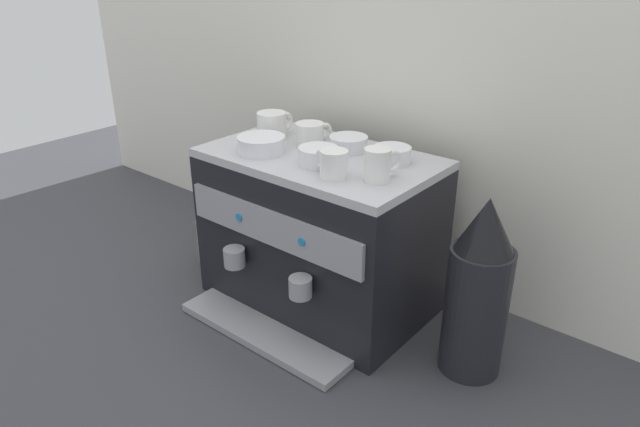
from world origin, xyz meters
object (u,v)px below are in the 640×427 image
at_px(ceramic_cup_3, 273,125).
at_px(ceramic_bowl_2, 392,155).
at_px(ceramic_bowl_3, 261,145).
at_px(ceramic_cup_2, 379,164).
at_px(ceramic_bowl_0, 319,156).
at_px(ceramic_cup_1, 311,134).
at_px(milk_pitcher, 212,240).
at_px(ceramic_cup_0, 333,164).
at_px(ceramic_bowl_1, 348,144).
at_px(espresso_machine, 319,232).
at_px(coffee_grinder, 478,291).

xyz_separation_m(ceramic_cup_3, ceramic_bowl_2, (0.36, 0.04, -0.02)).
bearing_deg(ceramic_bowl_3, ceramic_bowl_2, 26.37).
height_order(ceramic_cup_2, ceramic_bowl_0, ceramic_cup_2).
xyz_separation_m(ceramic_cup_3, ceramic_bowl_0, (0.23, -0.08, -0.02)).
height_order(ceramic_cup_1, ceramic_bowl_3, ceramic_cup_1).
distance_m(ceramic_cup_2, milk_pitcher, 0.75).
relative_size(ceramic_cup_0, ceramic_bowl_3, 0.81).
relative_size(ceramic_cup_0, ceramic_bowl_1, 0.99).
bearing_deg(ceramic_bowl_1, milk_pitcher, -165.84).
height_order(ceramic_bowl_0, ceramic_bowl_3, same).
bearing_deg(ceramic_cup_0, ceramic_bowl_1, 116.37).
relative_size(ceramic_cup_2, ceramic_cup_3, 0.82).
bearing_deg(ceramic_bowl_3, ceramic_bowl_1, 43.81).
bearing_deg(ceramic_bowl_1, ceramic_cup_2, -35.25).
height_order(espresso_machine, ceramic_cup_0, ceramic_cup_0).
height_order(coffee_grinder, milk_pitcher, coffee_grinder).
xyz_separation_m(ceramic_cup_0, ceramic_bowl_2, (0.05, 0.17, -0.01)).
bearing_deg(ceramic_bowl_3, ceramic_cup_1, 62.53).
xyz_separation_m(ceramic_bowl_3, coffee_grinder, (0.59, 0.08, -0.24)).
distance_m(ceramic_bowl_0, ceramic_bowl_3, 0.17).
height_order(espresso_machine, ceramic_bowl_2, ceramic_bowl_2).
bearing_deg(ceramic_cup_0, milk_pitcher, 173.17).
relative_size(ceramic_cup_1, ceramic_bowl_3, 0.88).
bearing_deg(ceramic_cup_3, ceramic_bowl_2, 6.55).
distance_m(ceramic_bowl_0, ceramic_bowl_1, 0.13).
xyz_separation_m(espresso_machine, ceramic_bowl_1, (0.03, 0.08, 0.24)).
bearing_deg(ceramic_bowl_1, ceramic_bowl_3, -136.19).
height_order(espresso_machine, ceramic_bowl_0, ceramic_bowl_0).
xyz_separation_m(ceramic_bowl_1, milk_pitcher, (-0.45, -0.11, -0.38)).
xyz_separation_m(ceramic_cup_0, ceramic_bowl_0, (-0.08, 0.04, -0.01)).
distance_m(ceramic_cup_0, ceramic_bowl_1, 0.20).
relative_size(coffee_grinder, milk_pitcher, 3.23).
bearing_deg(ceramic_bowl_0, ceramic_cup_3, 160.01).
height_order(espresso_machine, ceramic_bowl_1, ceramic_bowl_1).
bearing_deg(ceramic_bowl_1, ceramic_bowl_0, -86.11).
distance_m(ceramic_cup_1, coffee_grinder, 0.58).
xyz_separation_m(ceramic_cup_3, ceramic_bowl_3, (0.06, -0.11, -0.02)).
xyz_separation_m(espresso_machine, ceramic_bowl_3, (-0.13, -0.08, 0.24)).
height_order(espresso_machine, ceramic_bowl_3, ceramic_bowl_3).
xyz_separation_m(ceramic_cup_2, ceramic_bowl_2, (-0.04, 0.12, -0.02)).
relative_size(ceramic_cup_2, ceramic_bowl_2, 1.05).
bearing_deg(ceramic_cup_2, ceramic_bowl_2, 109.32).
bearing_deg(ceramic_bowl_0, ceramic_bowl_3, -172.26).
relative_size(ceramic_cup_3, ceramic_bowl_3, 0.98).
distance_m(espresso_machine, ceramic_cup_1, 0.26).
xyz_separation_m(ceramic_bowl_0, ceramic_bowl_2, (0.13, 0.13, -0.00)).
bearing_deg(espresso_machine, ceramic_bowl_2, 23.04).
bearing_deg(coffee_grinder, ceramic_cup_2, -167.43).
distance_m(espresso_machine, ceramic_bowl_3, 0.28).
height_order(espresso_machine, ceramic_cup_2, ceramic_cup_2).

